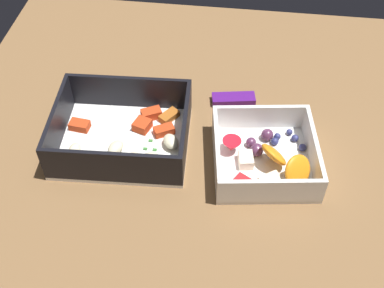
% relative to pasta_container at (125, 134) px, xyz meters
% --- Properties ---
extents(table_surface, '(0.80, 0.80, 0.02)m').
position_rel_pasta_container_xyz_m(table_surface, '(0.11, -0.01, -0.03)').
color(table_surface, brown).
rests_on(table_surface, ground).
extents(pasta_container, '(0.20, 0.17, 0.06)m').
position_rel_pasta_container_xyz_m(pasta_container, '(0.00, 0.00, 0.00)').
color(pasta_container, white).
rests_on(pasta_container, table_surface).
extents(fruit_bowl, '(0.16, 0.16, 0.05)m').
position_rel_pasta_container_xyz_m(fruit_bowl, '(0.21, -0.02, -0.00)').
color(fruit_bowl, white).
rests_on(fruit_bowl, table_surface).
extents(candy_bar, '(0.07, 0.04, 0.01)m').
position_rel_pasta_container_xyz_m(candy_bar, '(0.16, 0.11, -0.01)').
color(candy_bar, '#51197A').
rests_on(candy_bar, table_surface).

